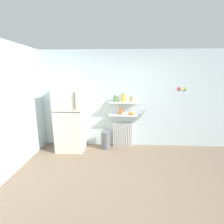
{
  "coord_description": "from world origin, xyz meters",
  "views": [
    {
      "loc": [
        -0.07,
        -2.38,
        1.96
      ],
      "look_at": [
        -0.26,
        1.6,
        1.05
      ],
      "focal_mm": 26.18,
      "sensor_mm": 36.0,
      "label": 1
    }
  ],
  "objects_px": {
    "radiator": "(123,135)",
    "storage_jar_2": "(131,99)",
    "refrigerator": "(70,117)",
    "storage_jar_1": "(123,98)",
    "shelf_bowl": "(131,113)",
    "hanging_fruit_basket": "(182,89)",
    "vase": "(121,111)",
    "trash_bin": "(106,140)",
    "storage_jar_0": "(116,99)"
  },
  "relations": [
    {
      "from": "radiator",
      "to": "shelf_bowl",
      "type": "height_order",
      "value": "shelf_bowl"
    },
    {
      "from": "storage_jar_1",
      "to": "vase",
      "type": "relative_size",
      "value": 1.23
    },
    {
      "from": "shelf_bowl",
      "to": "trash_bin",
      "type": "distance_m",
      "value": 1.0
    },
    {
      "from": "refrigerator",
      "to": "storage_jar_0",
      "type": "relative_size",
      "value": 9.96
    },
    {
      "from": "radiator",
      "to": "hanging_fruit_basket",
      "type": "bearing_deg",
      "value": -15.71
    },
    {
      "from": "storage_jar_2",
      "to": "shelf_bowl",
      "type": "distance_m",
      "value": 0.39
    },
    {
      "from": "storage_jar_0",
      "to": "vase",
      "type": "bearing_deg",
      "value": 0.0
    },
    {
      "from": "refrigerator",
      "to": "storage_jar_2",
      "type": "relative_size",
      "value": 11.07
    },
    {
      "from": "hanging_fruit_basket",
      "to": "storage_jar_2",
      "type": "bearing_deg",
      "value": 162.99
    },
    {
      "from": "storage_jar_1",
      "to": "shelf_bowl",
      "type": "distance_m",
      "value": 0.48
    },
    {
      "from": "storage_jar_2",
      "to": "vase",
      "type": "xyz_separation_m",
      "value": [
        -0.27,
        -0.0,
        -0.33
      ]
    },
    {
      "from": "vase",
      "to": "hanging_fruit_basket",
      "type": "distance_m",
      "value": 1.59
    },
    {
      "from": "storage_jar_0",
      "to": "trash_bin",
      "type": "xyz_separation_m",
      "value": [
        -0.26,
        -0.14,
        -1.11
      ]
    },
    {
      "from": "trash_bin",
      "to": "radiator",
      "type": "bearing_deg",
      "value": 20.37
    },
    {
      "from": "storage_jar_0",
      "to": "hanging_fruit_basket",
      "type": "relative_size",
      "value": 0.61
    },
    {
      "from": "refrigerator",
      "to": "radiator",
      "type": "relative_size",
      "value": 2.69
    },
    {
      "from": "storage_jar_0",
      "to": "hanging_fruit_basket",
      "type": "distance_m",
      "value": 1.63
    },
    {
      "from": "radiator",
      "to": "storage_jar_2",
      "type": "distance_m",
      "value": 1.03
    },
    {
      "from": "trash_bin",
      "to": "storage_jar_2",
      "type": "bearing_deg",
      "value": 12.03
    },
    {
      "from": "vase",
      "to": "shelf_bowl",
      "type": "xyz_separation_m",
      "value": [
        0.28,
        0.0,
        -0.06
      ]
    },
    {
      "from": "radiator",
      "to": "hanging_fruit_basket",
      "type": "height_order",
      "value": "hanging_fruit_basket"
    },
    {
      "from": "radiator",
      "to": "shelf_bowl",
      "type": "distance_m",
      "value": 0.66
    },
    {
      "from": "radiator",
      "to": "trash_bin",
      "type": "distance_m",
      "value": 0.51
    },
    {
      "from": "vase",
      "to": "storage_jar_0",
      "type": "bearing_deg",
      "value": -180.0
    },
    {
      "from": "radiator",
      "to": "trash_bin",
      "type": "xyz_separation_m",
      "value": [
        -0.47,
        -0.17,
        -0.1
      ]
    },
    {
      "from": "vase",
      "to": "trash_bin",
      "type": "height_order",
      "value": "vase"
    },
    {
      "from": "refrigerator",
      "to": "hanging_fruit_basket",
      "type": "relative_size",
      "value": 6.1
    },
    {
      "from": "refrigerator",
      "to": "storage_jar_1",
      "type": "xyz_separation_m",
      "value": [
        1.38,
        0.21,
        0.48
      ]
    },
    {
      "from": "radiator",
      "to": "hanging_fruit_basket",
      "type": "xyz_separation_m",
      "value": [
        1.36,
        -0.38,
        1.3
      ]
    },
    {
      "from": "trash_bin",
      "to": "hanging_fruit_basket",
      "type": "distance_m",
      "value": 2.31
    },
    {
      "from": "radiator",
      "to": "vase",
      "type": "distance_m",
      "value": 0.68
    },
    {
      "from": "refrigerator",
      "to": "shelf_bowl",
      "type": "xyz_separation_m",
      "value": [
        1.6,
        0.21,
        0.06
      ]
    },
    {
      "from": "vase",
      "to": "trash_bin",
      "type": "bearing_deg",
      "value": -160.53
    },
    {
      "from": "radiator",
      "to": "storage_jar_0",
      "type": "relative_size",
      "value": 3.7
    },
    {
      "from": "hanging_fruit_basket",
      "to": "trash_bin",
      "type": "bearing_deg",
      "value": 173.49
    },
    {
      "from": "storage_jar_2",
      "to": "refrigerator",
      "type": "bearing_deg",
      "value": -172.47
    },
    {
      "from": "vase",
      "to": "shelf_bowl",
      "type": "distance_m",
      "value": 0.29
    },
    {
      "from": "refrigerator",
      "to": "storage_jar_0",
      "type": "distance_m",
      "value": 1.27
    },
    {
      "from": "radiator",
      "to": "storage_jar_1",
      "type": "distance_m",
      "value": 1.04
    },
    {
      "from": "trash_bin",
      "to": "refrigerator",
      "type": "bearing_deg",
      "value": -175.88
    },
    {
      "from": "refrigerator",
      "to": "vase",
      "type": "height_order",
      "value": "refrigerator"
    },
    {
      "from": "storage_jar_1",
      "to": "trash_bin",
      "type": "xyz_separation_m",
      "value": [
        -0.47,
        -0.14,
        -1.13
      ]
    },
    {
      "from": "shelf_bowl",
      "to": "hanging_fruit_basket",
      "type": "distance_m",
      "value": 1.37
    },
    {
      "from": "storage_jar_1",
      "to": "trash_bin",
      "type": "height_order",
      "value": "storage_jar_1"
    },
    {
      "from": "refrigerator",
      "to": "storage_jar_1",
      "type": "bearing_deg",
      "value": 8.64
    },
    {
      "from": "radiator",
      "to": "vase",
      "type": "bearing_deg",
      "value": -153.89
    },
    {
      "from": "radiator",
      "to": "storage_jar_2",
      "type": "height_order",
      "value": "storage_jar_2"
    },
    {
      "from": "storage_jar_1",
      "to": "trash_bin",
      "type": "distance_m",
      "value": 1.24
    },
    {
      "from": "shelf_bowl",
      "to": "storage_jar_0",
      "type": "bearing_deg",
      "value": -180.0
    },
    {
      "from": "storage_jar_1",
      "to": "storage_jar_0",
      "type": "bearing_deg",
      "value": -180.0
    }
  ]
}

